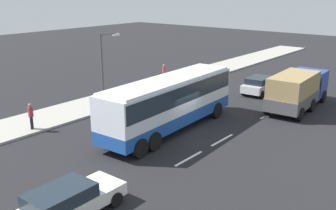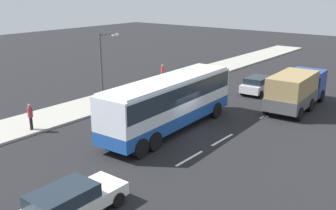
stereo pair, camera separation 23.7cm
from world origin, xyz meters
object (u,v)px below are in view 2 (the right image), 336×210
object	(u,v)px
pedestrian_at_crossing	(30,115)
street_lamp	(104,65)
pedestrian_near_curb	(163,72)
car_silver_hatch	(258,84)
cargo_truck	(297,88)
car_white_minivan	(69,202)
coach_bus	(170,98)

from	to	relation	value
pedestrian_at_crossing	street_lamp	distance (m)	6.58
pedestrian_near_curb	pedestrian_at_crossing	xyz separation A→B (m)	(-15.02, -1.48, -0.06)
pedestrian_near_curb	street_lamp	size ratio (longest dim) A/B	0.32
car_silver_hatch	pedestrian_near_curb	bearing A→B (deg)	104.67
cargo_truck	pedestrian_at_crossing	world-z (taller)	cargo_truck
pedestrian_at_crossing	car_silver_hatch	bearing A→B (deg)	-150.33
car_silver_hatch	street_lamp	distance (m)	13.79
car_silver_hatch	car_white_minivan	xyz separation A→B (m)	(-22.50, -2.90, -0.02)
street_lamp	car_silver_hatch	bearing A→B (deg)	-30.12
car_silver_hatch	pedestrian_at_crossing	bearing A→B (deg)	154.81
pedestrian_near_curb	street_lamp	distance (m)	9.32
cargo_truck	car_silver_hatch	world-z (taller)	cargo_truck
coach_bus	cargo_truck	bearing A→B (deg)	-27.71
coach_bus	street_lamp	xyz separation A→B (m)	(0.43, 6.52, 1.33)
cargo_truck	street_lamp	world-z (taller)	street_lamp
car_silver_hatch	pedestrian_at_crossing	xyz separation A→B (m)	(-17.85, 7.00, 0.34)
car_silver_hatch	cargo_truck	bearing A→B (deg)	-123.08
cargo_truck	car_white_minivan	size ratio (longest dim) A/B	1.62
car_white_minivan	street_lamp	bearing A→B (deg)	41.16
coach_bus	pedestrian_at_crossing	distance (m)	8.89
coach_bus	street_lamp	distance (m)	6.67
car_silver_hatch	street_lamp	size ratio (longest dim) A/B	0.81
car_white_minivan	street_lamp	world-z (taller)	street_lamp
pedestrian_at_crossing	pedestrian_near_curb	bearing A→B (deg)	-123.28
car_silver_hatch	pedestrian_at_crossing	distance (m)	19.18
cargo_truck	pedestrian_near_curb	size ratio (longest dim) A/B	4.24
car_silver_hatch	pedestrian_near_curb	distance (m)	8.95
car_white_minivan	pedestrian_near_curb	bearing A→B (deg)	29.31
cargo_truck	coach_bus	bearing A→B (deg)	152.11
car_silver_hatch	pedestrian_at_crossing	size ratio (longest dim) A/B	2.68
coach_bus	car_white_minivan	distance (m)	10.92
car_white_minivan	car_silver_hatch	bearing A→B (deg)	6.59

